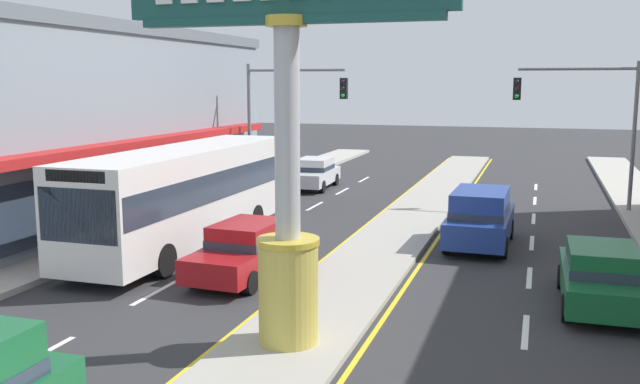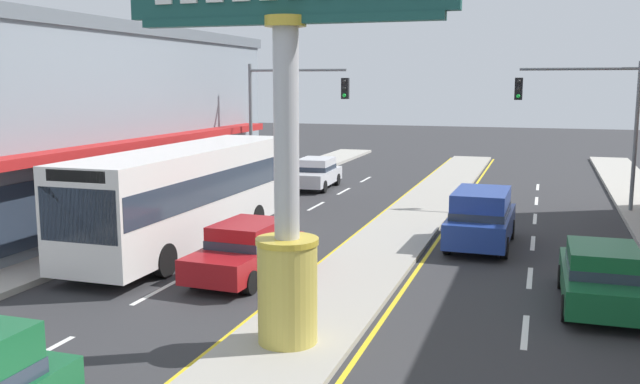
{
  "view_description": "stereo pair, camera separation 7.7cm",
  "coord_description": "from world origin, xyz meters",
  "px_view_note": "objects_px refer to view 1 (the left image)",
  "views": [
    {
      "loc": [
        4.7,
        -5.85,
        5.37
      ],
      "look_at": [
        -0.59,
        10.68,
        2.6
      ],
      "focal_mm": 38.79,
      "sensor_mm": 36.0,
      "label": 1
    },
    {
      "loc": [
        4.77,
        -5.83,
        5.37
      ],
      "look_at": [
        -0.59,
        10.68,
        2.6
      ],
      "focal_mm": 38.79,
      "sensor_mm": 36.0,
      "label": 2
    }
  ],
  "objects_px": {
    "traffic_light_left_side": "(284,107)",
    "traffic_light_right_side": "(589,110)",
    "bus_near_left_lane": "(186,191)",
    "district_sign": "(287,150)",
    "suv_near_right_lane": "(480,217)",
    "sedan_far_right_lane": "(246,249)",
    "sedan_mid_left_lane": "(601,276)",
    "storefront_left": "(41,122)",
    "sedan_far_left_oncoming": "(314,173)"
  },
  "relations": [
    {
      "from": "sedan_far_left_oncoming",
      "to": "sedan_mid_left_lane",
      "type": "bearing_deg",
      "value": -51.85
    },
    {
      "from": "suv_near_right_lane",
      "to": "bus_near_left_lane",
      "type": "bearing_deg",
      "value": -162.26
    },
    {
      "from": "traffic_light_left_side",
      "to": "traffic_light_right_side",
      "type": "distance_m",
      "value": 13.06
    },
    {
      "from": "traffic_light_left_side",
      "to": "sedan_mid_left_lane",
      "type": "height_order",
      "value": "traffic_light_left_side"
    },
    {
      "from": "storefront_left",
      "to": "sedan_far_left_oncoming",
      "type": "bearing_deg",
      "value": 50.25
    },
    {
      "from": "district_sign",
      "to": "storefront_left",
      "type": "distance_m",
      "value": 18.0
    },
    {
      "from": "traffic_light_left_side",
      "to": "sedan_far_left_oncoming",
      "type": "height_order",
      "value": "traffic_light_left_side"
    },
    {
      "from": "traffic_light_left_side",
      "to": "bus_near_left_lane",
      "type": "xyz_separation_m",
      "value": [
        0.29,
        -9.84,
        -2.38
      ]
    },
    {
      "from": "sedan_far_right_lane",
      "to": "storefront_left",
      "type": "bearing_deg",
      "value": 152.44
    },
    {
      "from": "suv_near_right_lane",
      "to": "sedan_mid_left_lane",
      "type": "xyz_separation_m",
      "value": [
        3.3,
        -5.49,
        -0.2
      ]
    },
    {
      "from": "traffic_light_left_side",
      "to": "sedan_mid_left_lane",
      "type": "xyz_separation_m",
      "value": [
        12.76,
        -12.4,
        -3.46
      ]
    },
    {
      "from": "traffic_light_left_side",
      "to": "traffic_light_right_side",
      "type": "relative_size",
      "value": 1.0
    },
    {
      "from": "storefront_left",
      "to": "sedan_far_right_lane",
      "type": "relative_size",
      "value": 4.9
    },
    {
      "from": "storefront_left",
      "to": "district_sign",
      "type": "bearing_deg",
      "value": -36.07
    },
    {
      "from": "district_sign",
      "to": "sedan_far_left_oncoming",
      "type": "bearing_deg",
      "value": 106.85
    },
    {
      "from": "district_sign",
      "to": "suv_near_right_lane",
      "type": "bearing_deg",
      "value": 73.95
    },
    {
      "from": "storefront_left",
      "to": "traffic_light_left_side",
      "type": "xyz_separation_m",
      "value": [
        8.03,
        6.51,
        0.47
      ]
    },
    {
      "from": "traffic_light_right_side",
      "to": "storefront_left",
      "type": "bearing_deg",
      "value": -161.18
    },
    {
      "from": "district_sign",
      "to": "suv_near_right_lane",
      "type": "height_order",
      "value": "district_sign"
    },
    {
      "from": "traffic_light_right_side",
      "to": "traffic_light_left_side",
      "type": "bearing_deg",
      "value": -177.05
    },
    {
      "from": "storefront_left",
      "to": "suv_near_right_lane",
      "type": "distance_m",
      "value": 17.71
    },
    {
      "from": "suv_near_right_lane",
      "to": "sedan_far_right_lane",
      "type": "relative_size",
      "value": 1.06
    },
    {
      "from": "district_sign",
      "to": "traffic_light_right_side",
      "type": "height_order",
      "value": "district_sign"
    },
    {
      "from": "sedan_far_left_oncoming",
      "to": "district_sign",
      "type": "bearing_deg",
      "value": -73.15
    },
    {
      "from": "storefront_left",
      "to": "sedan_mid_left_lane",
      "type": "relative_size",
      "value": 4.97
    },
    {
      "from": "bus_near_left_lane",
      "to": "suv_near_right_lane",
      "type": "bearing_deg",
      "value": 17.74
    },
    {
      "from": "storefront_left",
      "to": "bus_near_left_lane",
      "type": "distance_m",
      "value": 9.16
    },
    {
      "from": "district_sign",
      "to": "storefront_left",
      "type": "bearing_deg",
      "value": 143.93
    },
    {
      "from": "storefront_left",
      "to": "sedan_mid_left_lane",
      "type": "bearing_deg",
      "value": -15.82
    },
    {
      "from": "sedan_mid_left_lane",
      "to": "sedan_far_left_oncoming",
      "type": "height_order",
      "value": "same"
    },
    {
      "from": "storefront_left",
      "to": "traffic_light_right_side",
      "type": "relative_size",
      "value": 3.47
    },
    {
      "from": "suv_near_right_lane",
      "to": "sedan_mid_left_lane",
      "type": "bearing_deg",
      "value": -58.97
    },
    {
      "from": "sedan_far_right_lane",
      "to": "suv_near_right_lane",
      "type": "bearing_deg",
      "value": 43.99
    },
    {
      "from": "suv_near_right_lane",
      "to": "sedan_far_right_lane",
      "type": "height_order",
      "value": "suv_near_right_lane"
    },
    {
      "from": "traffic_light_left_side",
      "to": "traffic_light_right_side",
      "type": "xyz_separation_m",
      "value": [
        13.04,
        0.67,
        0.0
      ]
    },
    {
      "from": "suv_near_right_lane",
      "to": "bus_near_left_lane",
      "type": "distance_m",
      "value": 9.67
    },
    {
      "from": "storefront_left",
      "to": "sedan_far_right_lane",
      "type": "height_order",
      "value": "storefront_left"
    },
    {
      "from": "bus_near_left_lane",
      "to": "sedan_far_left_oncoming",
      "type": "height_order",
      "value": "bus_near_left_lane"
    },
    {
      "from": "storefront_left",
      "to": "traffic_light_right_side",
      "type": "bearing_deg",
      "value": 18.82
    },
    {
      "from": "traffic_light_left_side",
      "to": "district_sign",
      "type": "bearing_deg",
      "value": -69.13
    },
    {
      "from": "sedan_far_right_lane",
      "to": "traffic_light_left_side",
      "type": "bearing_deg",
      "value": 105.93
    },
    {
      "from": "storefront_left",
      "to": "suv_near_right_lane",
      "type": "xyz_separation_m",
      "value": [
        17.48,
        -0.4,
        -2.8
      ]
    },
    {
      "from": "district_sign",
      "to": "storefront_left",
      "type": "xyz_separation_m",
      "value": [
        -14.55,
        10.6,
        -0.29
      ]
    },
    {
      "from": "district_sign",
      "to": "sedan_mid_left_lane",
      "type": "bearing_deg",
      "value": 37.05
    },
    {
      "from": "traffic_light_right_side",
      "to": "bus_near_left_lane",
      "type": "height_order",
      "value": "traffic_light_right_side"
    },
    {
      "from": "traffic_light_right_side",
      "to": "sedan_mid_left_lane",
      "type": "xyz_separation_m",
      "value": [
        -0.28,
        -13.07,
        -3.46
      ]
    },
    {
      "from": "storefront_left",
      "to": "traffic_light_right_side",
      "type": "distance_m",
      "value": 22.26
    },
    {
      "from": "traffic_light_right_side",
      "to": "suv_near_right_lane",
      "type": "relative_size",
      "value": 1.34
    },
    {
      "from": "storefront_left",
      "to": "traffic_light_right_side",
      "type": "height_order",
      "value": "storefront_left"
    },
    {
      "from": "bus_near_left_lane",
      "to": "sedan_mid_left_lane",
      "type": "height_order",
      "value": "bus_near_left_lane"
    }
  ]
}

